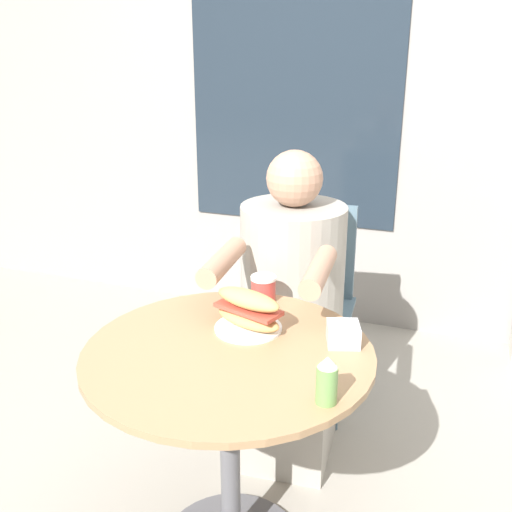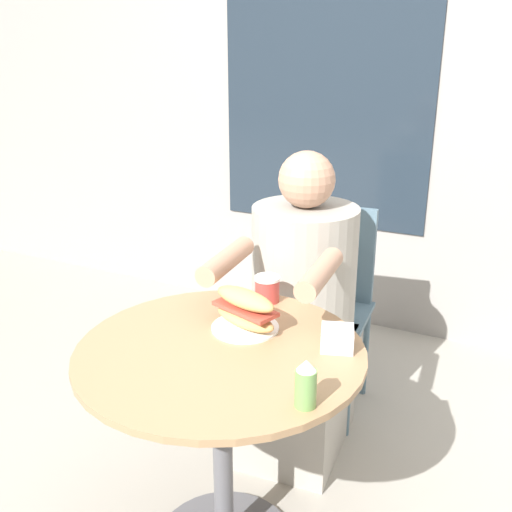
{
  "view_description": "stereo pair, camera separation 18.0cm",
  "coord_description": "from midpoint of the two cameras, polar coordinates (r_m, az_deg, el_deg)",
  "views": [
    {
      "loc": [
        0.57,
        -1.36,
        1.54
      ],
      "look_at": [
        0.0,
        0.23,
        0.92
      ],
      "focal_mm": 42.0,
      "sensor_mm": 36.0,
      "label": 1
    },
    {
      "loc": [
        0.74,
        -1.29,
        1.54
      ],
      "look_at": [
        0.0,
        0.23,
        0.92
      ],
      "focal_mm": 42.0,
      "sensor_mm": 36.0,
      "label": 2
    }
  ],
  "objects": [
    {
      "name": "storefront_wall",
      "position": [
        3.19,
        8.23,
        17.46
      ],
      "size": [
        8.0,
        0.09,
        2.8
      ],
      "color": "gray",
      "rests_on": "ground_plane"
    },
    {
      "name": "cafe_table",
      "position": [
        1.79,
        -5.54,
        -14.13
      ],
      "size": [
        0.82,
        0.82,
        0.72
      ],
      "color": "#997551",
      "rests_on": "ground_plane"
    },
    {
      "name": "diner_chair",
      "position": [
        2.6,
        3.25,
        -2.95
      ],
      "size": [
        0.41,
        0.41,
        0.87
      ],
      "rotation": [
        0.0,
        0.0,
        3.22
      ],
      "color": "slate",
      "rests_on": "ground_plane"
    },
    {
      "name": "seated_diner",
      "position": [
        2.3,
        0.92,
        -6.78
      ],
      "size": [
        0.43,
        0.72,
        1.17
      ],
      "rotation": [
        0.0,
        0.0,
        3.22
      ],
      "color": "gray",
      "rests_on": "ground_plane"
    },
    {
      "name": "sandwich_on_plate",
      "position": [
        1.78,
        -3.66,
        -5.38
      ],
      "size": [
        0.23,
        0.2,
        0.12
      ],
      "rotation": [
        0.0,
        0.0,
        -0.31
      ],
      "color": "white",
      "rests_on": "cafe_table"
    },
    {
      "name": "drink_cup",
      "position": [
        1.97,
        -1.91,
        -3.16
      ],
      "size": [
        0.08,
        0.08,
        0.09
      ],
      "color": "#B73D38",
      "rests_on": "cafe_table"
    },
    {
      "name": "napkin_box",
      "position": [
        1.71,
        5.32,
        -7.48
      ],
      "size": [
        0.11,
        0.11,
        0.06
      ],
      "rotation": [
        0.0,
        0.0,
        0.32
      ],
      "color": "silver",
      "rests_on": "cafe_table"
    },
    {
      "name": "condiment_bottle",
      "position": [
        1.44,
        3.15,
        -11.86
      ],
      "size": [
        0.05,
        0.05,
        0.12
      ],
      "color": "#66934C",
      "rests_on": "cafe_table"
    }
  ]
}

